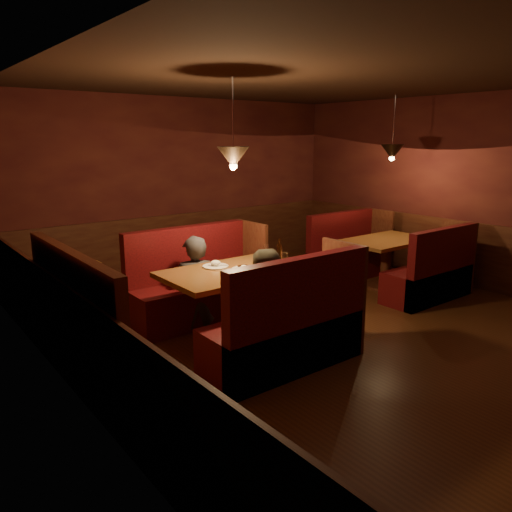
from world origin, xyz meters
TOP-DOWN VIEW (x-y plane):
  - room at (-0.28, 0.05)m, footprint 6.02×7.02m
  - main_table at (-1.15, 0.41)m, footprint 1.57×0.95m
  - main_bench_far at (-1.14, 1.30)m, footprint 1.72×0.62m
  - main_bench_near at (-1.14, -0.48)m, footprint 1.72×0.62m
  - second_table at (1.88, 0.72)m, footprint 1.34×0.86m
  - second_bench_far at (1.91, 1.52)m, footprint 1.49×0.56m
  - second_bench_near at (1.91, -0.09)m, footprint 1.49×0.56m
  - diner_a at (-1.31, 1.03)m, footprint 0.63×0.51m
  - diner_b at (-1.13, -0.16)m, footprint 0.74×0.58m

SIDE VIEW (x-z plane):
  - second_bench_far at x=1.91m, z-range -0.19..0.87m
  - second_bench_near at x=1.91m, z-range -0.19..0.87m
  - main_bench_far at x=-1.14m, z-range -0.21..0.96m
  - main_bench_near at x=-1.14m, z-range -0.21..0.96m
  - second_table at x=1.88m, z-range 0.18..0.94m
  - main_table at x=-1.15m, z-range 0.10..1.20m
  - diner_a at x=-1.31m, z-range 0.00..1.49m
  - diner_b at x=-1.13m, z-range 0.00..1.52m
  - room at x=-0.28m, z-range -0.41..2.51m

